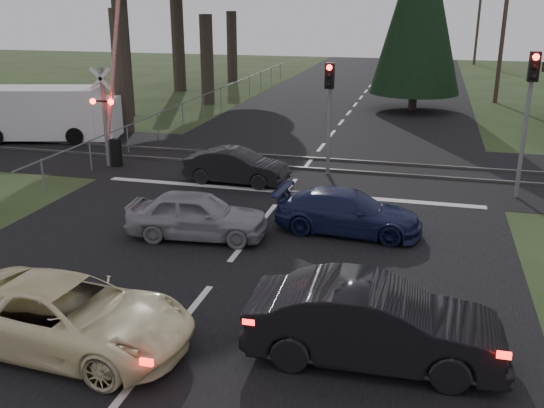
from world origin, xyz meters
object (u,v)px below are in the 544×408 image
(dark_hatchback, at_px, (374,323))
(dark_car_far, at_px, (236,167))
(traffic_signal_right, at_px, (531,97))
(traffic_signal_center, at_px, (329,100))
(crossing_signal, at_px, (110,114))
(utility_pole_far, at_px, (479,16))
(cream_coupe, at_px, (67,316))
(blue_sedan, at_px, (348,212))
(white_van, at_px, (52,114))
(silver_car, at_px, (197,215))
(utility_pole_mid, at_px, (504,25))

(dark_hatchback, xyz_separation_m, dark_car_far, (-5.80, 10.07, -0.15))
(traffic_signal_right, distance_m, traffic_signal_center, 6.68)
(crossing_signal, bearing_deg, utility_pole_far, 70.77)
(utility_pole_far, distance_m, cream_coupe, 58.27)
(crossing_signal, relative_size, traffic_signal_center, 1.70)
(utility_pole_far, xyz_separation_m, dark_car_far, (-10.44, -46.17, -4.12))
(crossing_signal, relative_size, blue_sedan, 1.71)
(utility_pole_far, bearing_deg, traffic_signal_right, -91.20)
(blue_sedan, relative_size, white_van, 0.63)
(blue_sedan, bearing_deg, traffic_signal_center, 18.86)
(traffic_signal_center, bearing_deg, silver_car, -108.45)
(traffic_signal_center, xyz_separation_m, cream_coupe, (-2.65, -12.91, -2.14))
(cream_coupe, bearing_deg, utility_pole_far, -6.37)
(traffic_signal_right, height_order, blue_sedan, traffic_signal_right)
(dark_car_far, height_order, white_van, white_van)
(utility_pole_mid, distance_m, silver_car, 28.49)
(traffic_signal_center, xyz_separation_m, silver_car, (-2.37, -7.09, -2.16))
(utility_pole_mid, xyz_separation_m, white_van, (-20.85, -16.56, -3.50))
(traffic_signal_center, relative_size, blue_sedan, 1.00)
(dark_hatchback, bearing_deg, utility_pole_mid, -10.07)
(traffic_signal_center, bearing_deg, utility_pole_mid, 68.79)
(cream_coupe, bearing_deg, utility_pole_mid, -13.79)
(blue_sedan, bearing_deg, dark_hatchback, -164.52)
(utility_pole_mid, xyz_separation_m, dark_car_far, (-10.44, -21.17, -4.12))
(utility_pole_mid, bearing_deg, utility_pole_far, 90.00)
(utility_pole_far, relative_size, silver_car, 2.36)
(crossing_signal, height_order, traffic_signal_right, crossing_signal)
(traffic_signal_right, xyz_separation_m, cream_coupe, (-9.20, -11.71, -2.65))
(crossing_signal, distance_m, traffic_signal_center, 8.36)
(blue_sedan, bearing_deg, traffic_signal_right, -44.66)
(traffic_signal_right, relative_size, white_van, 0.72)
(utility_pole_mid, distance_m, dark_car_far, 23.96)
(utility_pole_mid, xyz_separation_m, blue_sedan, (-5.95, -24.99, -4.13))
(utility_pole_mid, height_order, cream_coupe, utility_pole_mid)
(traffic_signal_right, bearing_deg, traffic_signal_center, 169.59)
(crossing_signal, bearing_deg, utility_pole_mid, 52.03)
(utility_pole_far, distance_m, silver_car, 52.51)
(cream_coupe, relative_size, white_van, 0.73)
(crossing_signal, xyz_separation_m, white_van, (-5.07, 3.65, -0.84))
(utility_pole_mid, relative_size, silver_car, 2.36)
(white_van, bearing_deg, crossing_signal, -50.64)
(traffic_signal_right, distance_m, cream_coupe, 15.12)
(dark_hatchback, relative_size, silver_car, 1.19)
(crossing_signal, bearing_deg, cream_coupe, -64.92)
(crossing_signal, relative_size, utility_pole_far, 0.77)
(blue_sedan, bearing_deg, cream_coupe, 153.52)
(traffic_signal_right, distance_m, silver_car, 11.01)
(utility_pole_mid, distance_m, white_van, 26.86)
(traffic_signal_right, xyz_separation_m, white_van, (-19.89, 3.96, -2.09))
(white_van, bearing_deg, dark_hatchback, -57.05)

